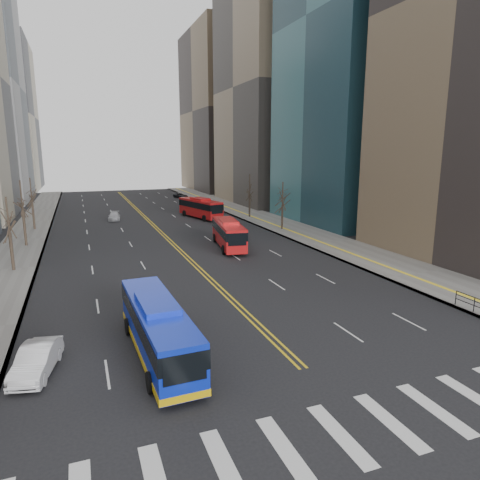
# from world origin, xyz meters

# --- Properties ---
(ground) EXTENTS (220.00, 220.00, 0.00)m
(ground) POSITION_xyz_m (0.00, 0.00, 0.00)
(ground) COLOR black
(sidewalk_right) EXTENTS (7.00, 130.00, 0.15)m
(sidewalk_right) POSITION_xyz_m (17.50, 45.00, 0.07)
(sidewalk_right) COLOR slate
(sidewalk_right) RESTS_ON ground
(sidewalk_left) EXTENTS (5.00, 130.00, 0.15)m
(sidewalk_left) POSITION_xyz_m (-16.50, 45.00, 0.07)
(sidewalk_left) COLOR slate
(sidewalk_left) RESTS_ON ground
(crosswalk) EXTENTS (26.70, 4.00, 0.01)m
(crosswalk) POSITION_xyz_m (0.00, 0.00, 0.01)
(crosswalk) COLOR silver
(crosswalk) RESTS_ON ground
(centerline) EXTENTS (0.55, 100.00, 0.01)m
(centerline) POSITION_xyz_m (0.00, 55.00, 0.01)
(centerline) COLOR gold
(centerline) RESTS_ON ground
(office_towers) EXTENTS (83.00, 134.00, 58.00)m
(office_towers) POSITION_xyz_m (0.12, 68.51, 23.92)
(office_towers) COLOR gray
(office_towers) RESTS_ON ground
(street_trees) EXTENTS (35.20, 47.20, 7.60)m
(street_trees) POSITION_xyz_m (-7.18, 34.55, 4.87)
(street_trees) COLOR #2F231C
(street_trees) RESTS_ON ground
(blue_bus) EXTENTS (2.78, 10.72, 3.13)m
(blue_bus) POSITION_xyz_m (-6.56, 9.01, 1.64)
(blue_bus) COLOR #0C24BA
(blue_bus) RESTS_ON ground
(red_bus_near) EXTENTS (3.78, 10.08, 3.16)m
(red_bus_near) POSITION_xyz_m (5.52, 32.32, 1.76)
(red_bus_near) COLOR red
(red_bus_near) RESTS_ON ground
(red_bus_far) EXTENTS (4.85, 10.59, 3.30)m
(red_bus_far) POSITION_xyz_m (8.31, 54.26, 1.84)
(red_bus_far) COLOR red
(red_bus_far) RESTS_ON ground
(car_white) EXTENTS (2.41, 4.54, 1.42)m
(car_white) POSITION_xyz_m (-12.50, 9.23, 0.71)
(car_white) COLOR silver
(car_white) RESTS_ON ground
(car_dark_mid) EXTENTS (2.84, 4.68, 1.49)m
(car_dark_mid) POSITION_xyz_m (7.93, 35.74, 0.75)
(car_dark_mid) COLOR black
(car_dark_mid) RESTS_ON ground
(car_silver) EXTENTS (2.23, 4.44, 1.24)m
(car_silver) POSITION_xyz_m (-4.99, 57.00, 0.62)
(car_silver) COLOR #A4A5AA
(car_silver) RESTS_ON ground
(car_dark_far) EXTENTS (3.21, 4.31, 1.09)m
(car_dark_far) POSITION_xyz_m (12.12, 84.96, 0.54)
(car_dark_far) COLOR black
(car_dark_far) RESTS_ON ground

